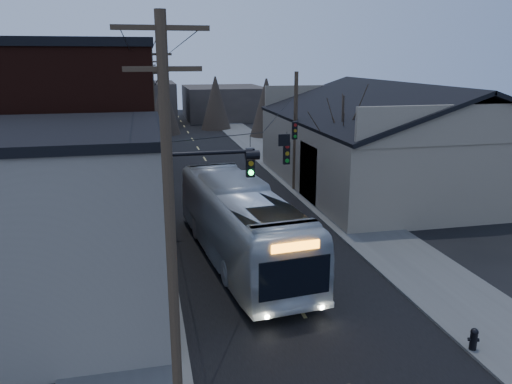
% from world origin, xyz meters
% --- Properties ---
extents(road_surface, '(9.00, 110.00, 0.02)m').
position_xyz_m(road_surface, '(0.00, 30.00, 0.01)').
color(road_surface, black).
rests_on(road_surface, ground).
extents(sidewalk_left, '(4.00, 110.00, 0.12)m').
position_xyz_m(sidewalk_left, '(-6.50, 30.00, 0.06)').
color(sidewalk_left, '#474744').
rests_on(sidewalk_left, ground).
extents(sidewalk_right, '(4.00, 110.00, 0.12)m').
position_xyz_m(sidewalk_right, '(6.50, 30.00, 0.06)').
color(sidewalk_right, '#474744').
rests_on(sidewalk_right, ground).
extents(building_clapboard, '(8.00, 8.00, 7.00)m').
position_xyz_m(building_clapboard, '(-9.00, 9.00, 3.50)').
color(building_clapboard, '#6C655A').
rests_on(building_clapboard, ground).
extents(building_brick, '(10.00, 12.00, 10.00)m').
position_xyz_m(building_brick, '(-10.00, 20.00, 5.00)').
color(building_brick, black).
rests_on(building_brick, ground).
extents(building_left_far, '(9.00, 14.00, 7.00)m').
position_xyz_m(building_left_far, '(-9.50, 36.00, 3.50)').
color(building_left_far, '#342E29').
rests_on(building_left_far, ground).
extents(warehouse, '(16.16, 20.60, 7.73)m').
position_xyz_m(warehouse, '(13.00, 25.00, 2.70)').
color(warehouse, '#7C6F5A').
rests_on(warehouse, ground).
extents(building_far_left, '(10.00, 12.00, 6.00)m').
position_xyz_m(building_far_left, '(-6.00, 65.00, 3.00)').
color(building_far_left, '#342E29').
rests_on(building_far_left, ground).
extents(building_far_right, '(12.00, 14.00, 5.00)m').
position_xyz_m(building_far_right, '(7.00, 70.00, 2.50)').
color(building_far_right, '#342E29').
rests_on(building_far_right, ground).
extents(bare_tree, '(0.40, 0.40, 7.20)m').
position_xyz_m(bare_tree, '(6.50, 20.00, 3.60)').
color(bare_tree, black).
rests_on(bare_tree, ground).
extents(utility_lines, '(11.24, 45.28, 10.50)m').
position_xyz_m(utility_lines, '(-3.11, 24.14, 4.95)').
color(utility_lines, '#382B1E').
rests_on(utility_lines, ground).
extents(bus, '(4.52, 13.63, 3.72)m').
position_xyz_m(bus, '(-1.29, 13.12, 1.86)').
color(bus, '#B6BDC3').
rests_on(bus, ground).
extents(parked_car, '(1.87, 4.09, 1.30)m').
position_xyz_m(parked_car, '(-4.30, 36.04, 0.65)').
color(parked_car, '#9C9DA3').
rests_on(parked_car, ground).
extents(fire_hydrant, '(0.37, 0.26, 0.76)m').
position_xyz_m(fire_hydrant, '(4.70, 3.70, 0.53)').
color(fire_hydrant, black).
rests_on(fire_hydrant, sidewalk_right).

